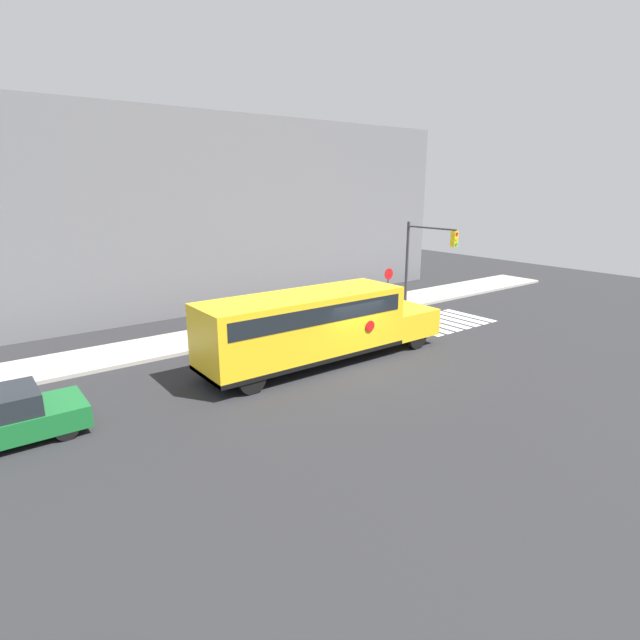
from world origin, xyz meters
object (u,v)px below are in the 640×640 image
at_px(school_bus, 314,324).
at_px(parked_car, 1,419).
at_px(traffic_light, 423,253).
at_px(stop_sign, 388,283).

distance_m(school_bus, parked_car, 10.52).
height_order(school_bus, traffic_light, traffic_light).
relative_size(stop_sign, traffic_light, 0.49).
xyz_separation_m(parked_car, stop_sign, (18.89, 4.50, 0.84)).
bearing_deg(traffic_light, parked_car, -170.49).
bearing_deg(parked_car, traffic_light, 9.51).
bearing_deg(stop_sign, traffic_light, -35.05).
bearing_deg(school_bus, parked_car, 179.89).
xyz_separation_m(parked_car, traffic_light, (20.42, 3.42, 2.54)).
height_order(school_bus, stop_sign, school_bus).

